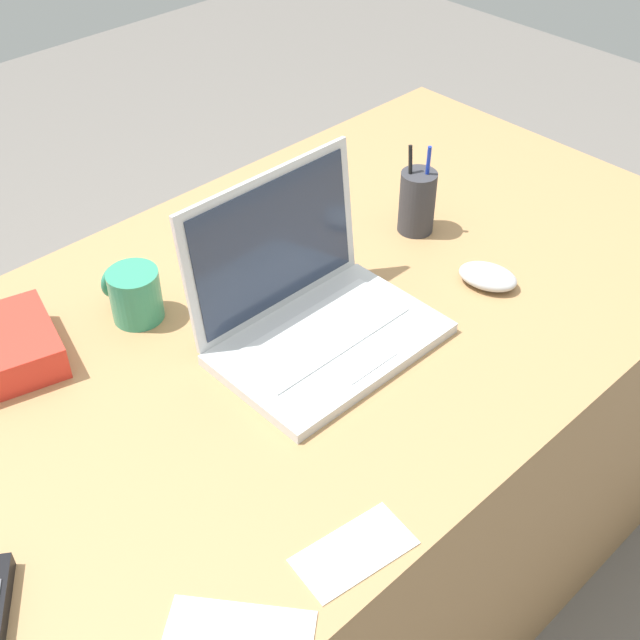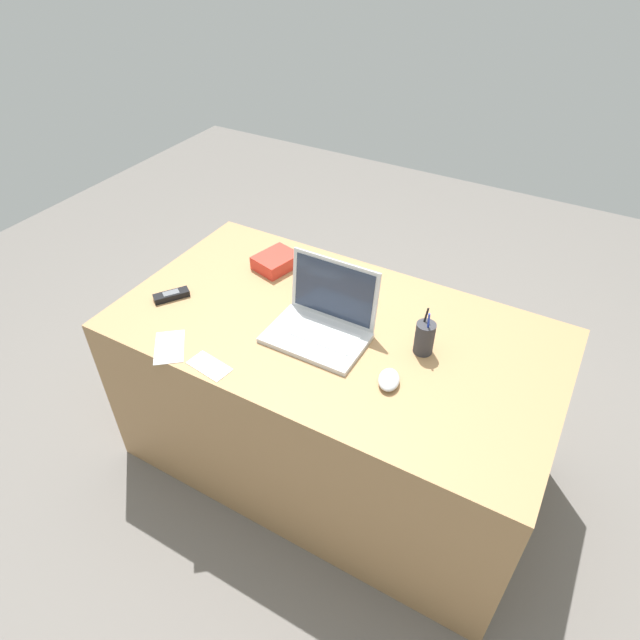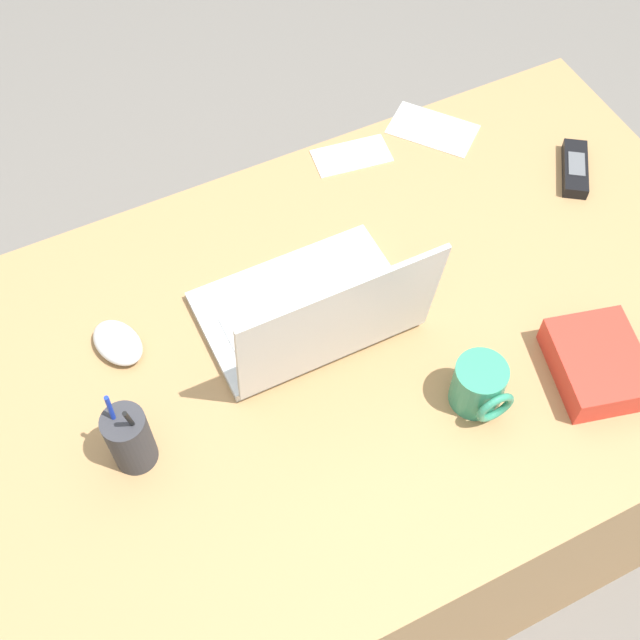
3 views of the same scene
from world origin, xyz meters
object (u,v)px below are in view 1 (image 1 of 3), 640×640
Objects in this scene: coffee_mug_white at (134,294)px; pen_holder at (417,202)px; computer_mouse at (488,276)px; snack_bag at (10,346)px; laptop at (311,309)px.

pen_holder is (0.51, -0.15, 0.02)m from coffee_mug_white.
snack_bag is at bearing 133.03° from computer_mouse.
computer_mouse is 0.20m from pen_holder.
laptop is 0.46m from snack_bag.
coffee_mug_white is at bearing 126.64° from laptop.
coffee_mug_white reaches higher than computer_mouse.
laptop is at bearing -166.18° from pen_holder.
laptop reaches higher than computer_mouse.
coffee_mug_white is 0.20m from snack_bag.
pen_holder is 1.04× the size of snack_bag.
snack_bag is (-0.67, 0.38, 0.01)m from computer_mouse.
coffee_mug_white is (-0.48, 0.34, 0.03)m from computer_mouse.
snack_bag is (-0.20, 0.04, -0.02)m from coffee_mug_white.
laptop is at bearing -36.32° from snack_bag.
pen_holder is at bearing -14.66° from snack_bag.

